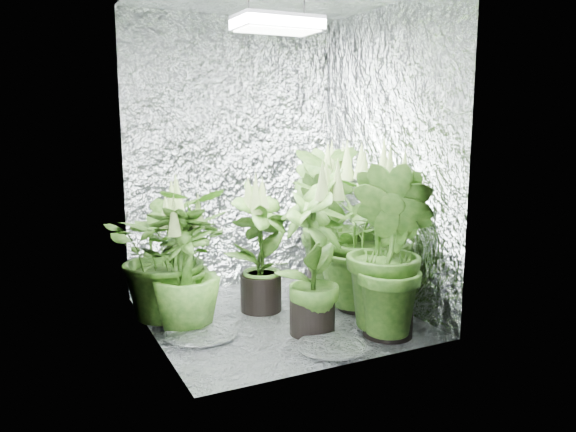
# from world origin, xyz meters

# --- Properties ---
(ground) EXTENTS (1.60, 1.60, 0.00)m
(ground) POSITION_xyz_m (0.00, 0.00, 0.00)
(ground) COLOR silver
(ground) RESTS_ON ground
(walls) EXTENTS (1.62, 1.62, 2.00)m
(walls) POSITION_xyz_m (0.00, 0.00, 1.00)
(walls) COLOR silver
(walls) RESTS_ON ground
(grow_lamp) EXTENTS (0.50, 0.30, 0.22)m
(grow_lamp) POSITION_xyz_m (0.00, 0.00, 1.83)
(grow_lamp) COLOR gray
(grow_lamp) RESTS_ON ceiling
(plant_a) EXTENTS (0.84, 0.84, 0.93)m
(plant_a) POSITION_xyz_m (-0.64, 0.25, 0.44)
(plant_a) COLOR black
(plant_a) RESTS_ON ground
(plant_b) EXTENTS (0.58, 0.58, 0.93)m
(plant_b) POSITION_xyz_m (-0.05, 0.17, 0.41)
(plant_b) COLOR black
(plant_b) RESTS_ON ground
(plant_c) EXTENTS (0.73, 0.73, 1.12)m
(plant_c) POSITION_xyz_m (0.57, 0.37, 0.51)
(plant_c) COLOR black
(plant_c) RESTS_ON ground
(plant_d) EXTENTS (0.55, 0.55, 0.84)m
(plant_d) POSITION_xyz_m (-0.60, 0.03, 0.38)
(plant_d) COLOR black
(plant_d) RESTS_ON ground
(plant_e) EXTENTS (1.06, 1.06, 1.14)m
(plant_e) POSITION_xyz_m (0.58, -0.09, 0.54)
(plant_e) COLOR black
(plant_e) RESTS_ON ground
(plant_f) EXTENTS (0.63, 0.63, 1.06)m
(plant_f) POSITION_xyz_m (0.07, -0.34, 0.49)
(plant_f) COLOR black
(plant_f) RESTS_ON ground
(plant_g) EXTENTS (0.62, 0.62, 1.11)m
(plant_g) POSITION_xyz_m (0.46, -0.56, 0.51)
(plant_g) COLOR black
(plant_g) RESTS_ON ground
(circulation_fan) EXTENTS (0.17, 0.28, 0.33)m
(circulation_fan) POSITION_xyz_m (0.61, 0.19, 0.14)
(circulation_fan) COLOR black
(circulation_fan) RESTS_ON ground
(plant_label) EXTENTS (0.05, 0.02, 0.08)m
(plant_label) POSITION_xyz_m (0.52, -0.59, 0.30)
(plant_label) COLOR white
(plant_label) RESTS_ON plant_g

